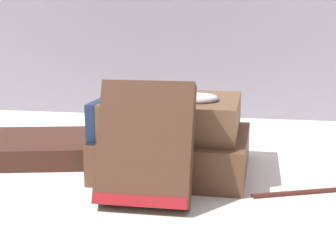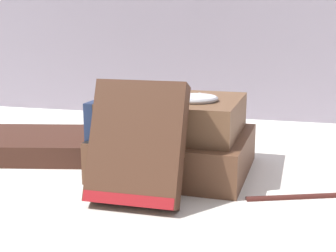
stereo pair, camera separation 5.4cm
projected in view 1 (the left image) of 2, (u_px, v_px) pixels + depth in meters
ground_plane at (141, 167)px, 0.64m from camera, size 3.00×3.00×0.00m
book_flat_bottom at (171, 152)px, 0.63m from camera, size 0.20×0.18×0.05m
book_flat_top at (166, 115)px, 0.62m from camera, size 0.18×0.16×0.05m
book_side_left at (17, 148)px, 0.69m from camera, size 0.25×0.19×0.03m
book_leaning_front at (145, 149)px, 0.50m from camera, size 0.10×0.07×0.13m
pocket_watch at (195, 98)px, 0.59m from camera, size 0.06×0.06×0.01m
reading_glasses at (158, 136)px, 0.81m from camera, size 0.12×0.08×0.00m
fountain_pen at (310, 189)px, 0.55m from camera, size 0.14×0.06×0.01m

